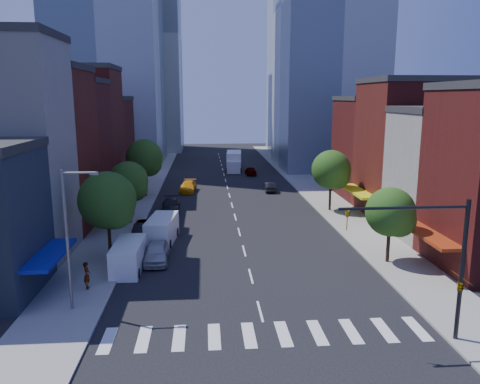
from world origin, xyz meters
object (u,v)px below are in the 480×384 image
at_px(taxi, 188,187).
at_px(traffic_car_far, 251,171).
at_px(pedestrian_far, 115,258).
at_px(box_truck, 234,162).
at_px(parked_car_third, 145,227).
at_px(parked_car_rear, 171,205).
at_px(pedestrian_near, 87,275).
at_px(cargo_van_near, 128,257).
at_px(parked_car_front, 156,252).
at_px(parked_car_second, 142,232).
at_px(traffic_car_oncoming, 270,187).
at_px(cargo_van_far, 162,230).

bearing_deg(taxi, traffic_car_far, 58.93).
bearing_deg(pedestrian_far, box_truck, -178.54).
relative_size(parked_car_third, parked_car_rear, 0.88).
relative_size(traffic_car_far, box_truck, 0.48).
distance_m(taxi, pedestrian_near, 35.30).
relative_size(cargo_van_near, pedestrian_near, 2.75).
bearing_deg(parked_car_rear, parked_car_front, -91.94).
height_order(taxi, pedestrian_near, pedestrian_near).
height_order(parked_car_second, parked_car_third, parked_car_second).
relative_size(cargo_van_near, traffic_car_oncoming, 1.32).
height_order(parked_car_second, pedestrian_far, pedestrian_far).
bearing_deg(parked_car_second, taxi, 82.43).
xyz_separation_m(parked_car_rear, pedestrian_near, (-4.29, -22.94, 0.37)).
xyz_separation_m(parked_car_front, pedestrian_near, (-4.29, -5.55, 0.30)).
distance_m(parked_car_third, traffic_car_far, 37.75).
distance_m(parked_car_third, pedestrian_near, 14.13).
bearing_deg(traffic_car_far, cargo_van_far, 70.62).
bearing_deg(parked_car_third, taxi, 80.27).
distance_m(cargo_van_far, taxi, 23.96).
relative_size(parked_car_front, pedestrian_far, 2.46).
bearing_deg(pedestrian_near, parked_car_third, -22.30).
bearing_deg(box_truck, parked_car_third, -101.76).
bearing_deg(box_truck, parked_car_rear, -102.78).
height_order(cargo_van_far, traffic_car_far, cargo_van_far).
relative_size(traffic_car_oncoming, box_truck, 0.46).
relative_size(parked_car_third, box_truck, 0.52).
bearing_deg(cargo_van_near, traffic_car_far, 73.51).
distance_m(parked_car_second, parked_car_rear, 11.20).
height_order(cargo_van_far, taxi, cargo_van_far).
height_order(parked_car_third, taxi, taxi).
height_order(cargo_van_near, pedestrian_far, cargo_van_near).
bearing_deg(taxi, cargo_van_near, -91.19).
xyz_separation_m(cargo_van_near, taxi, (3.68, 31.08, -0.36)).
bearing_deg(cargo_van_far, pedestrian_near, -104.76).
height_order(parked_car_rear, traffic_car_far, parked_car_rear).
bearing_deg(pedestrian_near, traffic_car_far, -31.59).
bearing_deg(parked_car_front, cargo_van_far, 88.94).
relative_size(cargo_van_near, pedestrian_far, 2.73).
distance_m(cargo_van_near, box_truck, 51.53).
distance_m(taxi, traffic_car_oncoming, 11.81).
bearing_deg(pedestrian_far, parked_car_third, -170.04).
height_order(parked_car_rear, traffic_car_oncoming, parked_car_rear).
bearing_deg(traffic_car_oncoming, parked_car_front, 66.75).
distance_m(parked_car_rear, pedestrian_far, 19.72).
relative_size(parked_car_front, cargo_van_near, 0.90).
distance_m(traffic_car_oncoming, pedestrian_near, 38.53).
height_order(traffic_car_far, pedestrian_far, pedestrian_far).
height_order(parked_car_third, traffic_car_far, traffic_car_far).
height_order(parked_car_third, parked_car_rear, parked_car_rear).
distance_m(traffic_car_far, pedestrian_far, 47.94).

